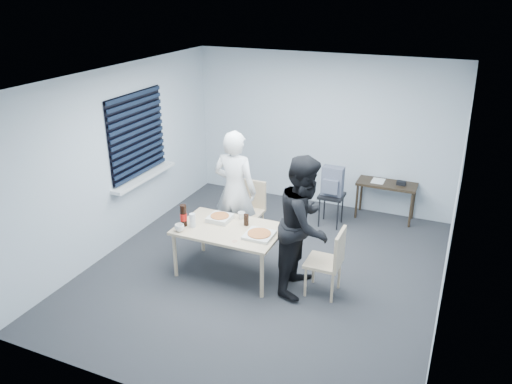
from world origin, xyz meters
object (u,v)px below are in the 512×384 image
at_px(chair_far, 250,206).
at_px(mug_b, 241,215).
at_px(backpack, 332,182).
at_px(person_black, 304,225).
at_px(dining_table, 229,232).
at_px(side_table, 387,187).
at_px(mug_a, 179,228).
at_px(chair_right, 331,258).
at_px(stool, 331,201).
at_px(soda_bottle, 183,216).
at_px(person_white, 235,191).

bearing_deg(chair_far, mug_b, -75.02).
bearing_deg(backpack, person_black, -80.85).
bearing_deg(dining_table, side_table, 57.48).
bearing_deg(person_black, mug_b, 74.83).
bearing_deg(mug_a, backpack, 58.08).
bearing_deg(mug_b, chair_right, -12.40).
bearing_deg(stool, chair_far, -139.42).
bearing_deg(mug_a, soda_bottle, 100.65).
bearing_deg(stool, dining_table, -113.78).
height_order(person_black, soda_bottle, person_black).
bearing_deg(soda_bottle, stool, 55.75).
xyz_separation_m(person_white, soda_bottle, (-0.33, -0.87, -0.08)).
bearing_deg(person_black, chair_far, 49.63).
bearing_deg(backpack, dining_table, -109.39).
height_order(backpack, mug_a, backpack).
relative_size(chair_right, mug_b, 8.90).
relative_size(person_black, backpack, 3.82).
relative_size(dining_table, backpack, 2.94).
bearing_deg(chair_far, mug_a, -105.26).
relative_size(side_table, soda_bottle, 3.19).
relative_size(person_white, mug_b, 17.70).
bearing_deg(dining_table, mug_a, -148.97).
distance_m(chair_right, stool, 1.97).
distance_m(dining_table, person_black, 1.04).
distance_m(chair_right, person_black, 0.52).
xyz_separation_m(chair_far, mug_b, (0.20, -0.73, 0.20)).
bearing_deg(chair_far, stool, 40.58).
height_order(person_black, backpack, person_black).
bearing_deg(side_table, chair_far, -140.59).
xyz_separation_m(stool, mug_a, (-1.40, -2.27, 0.29)).
bearing_deg(chair_right, backpack, 105.11).
bearing_deg(stool, backpack, -90.00).
height_order(side_table, mug_b, mug_b).
relative_size(dining_table, chair_far, 1.53).
height_order(dining_table, person_black, person_black).
bearing_deg(chair_right, mug_b, 167.60).
xyz_separation_m(chair_far, person_black, (1.17, -1.00, 0.37)).
distance_m(dining_table, stool, 2.12).
bearing_deg(stool, soda_bottle, -124.25).
xyz_separation_m(dining_table, mug_b, (0.03, 0.33, 0.11)).
bearing_deg(backpack, mug_b, -112.88).
bearing_deg(chair_far, person_black, -40.37).
relative_size(chair_far, mug_a, 7.24).
bearing_deg(stool, mug_a, -121.76).
bearing_deg(side_table, dining_table, -122.52).
xyz_separation_m(chair_far, stool, (1.02, 0.88, -0.10)).
relative_size(dining_table, mug_b, 13.62).
distance_m(backpack, mug_a, 2.66).
distance_m(dining_table, chair_far, 1.08).
distance_m(chair_right, side_table, 2.50).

